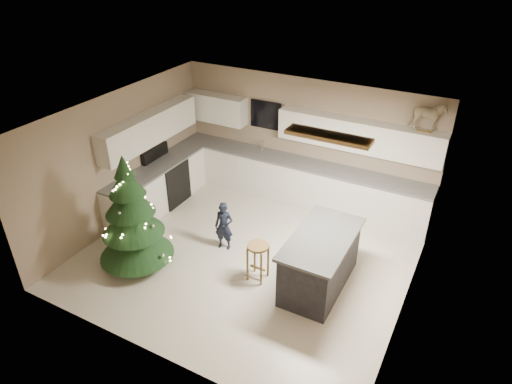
% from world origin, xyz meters
% --- Properties ---
extents(ground_plane, '(5.50, 5.50, 0.00)m').
position_xyz_m(ground_plane, '(0.00, 0.00, 0.00)').
color(ground_plane, beige).
extents(room_shell, '(5.52, 5.02, 2.61)m').
position_xyz_m(room_shell, '(0.02, 0.00, 1.75)').
color(room_shell, tan).
rests_on(room_shell, ground_plane).
extents(cabinetry, '(5.50, 3.20, 2.00)m').
position_xyz_m(cabinetry, '(-0.91, 1.65, 0.76)').
color(cabinetry, silver).
rests_on(cabinetry, ground_plane).
extents(island, '(0.90, 1.70, 0.95)m').
position_xyz_m(island, '(1.41, -0.10, 0.48)').
color(island, black).
rests_on(island, ground_plane).
extents(bar_stool, '(0.36, 0.36, 0.68)m').
position_xyz_m(bar_stool, '(0.45, -0.43, 0.51)').
color(bar_stool, brown).
rests_on(bar_stool, ground_plane).
extents(christmas_tree, '(1.31, 1.26, 2.09)m').
position_xyz_m(christmas_tree, '(-1.59, -1.06, 0.86)').
color(christmas_tree, '#3F2816').
rests_on(christmas_tree, ground_plane).
extents(toddler, '(0.38, 0.29, 0.93)m').
position_xyz_m(toddler, '(-0.49, 0.03, 0.47)').
color(toddler, black).
rests_on(toddler, ground_plane).
extents(rocking_horse, '(0.67, 0.41, 0.55)m').
position_xyz_m(rocking_horse, '(2.30, 2.33, 2.28)').
color(rocking_horse, brown).
rests_on(rocking_horse, cabinetry).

